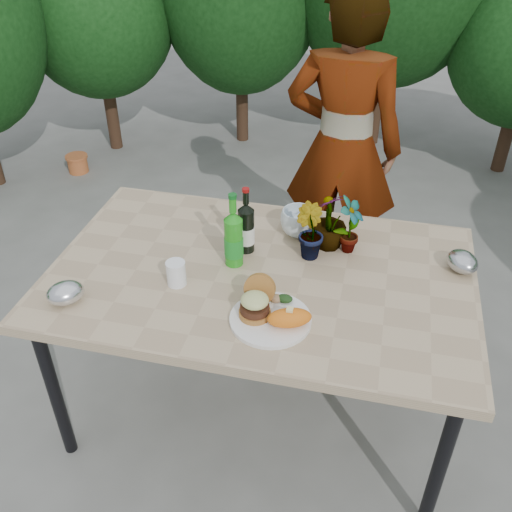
% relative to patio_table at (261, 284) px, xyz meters
% --- Properties ---
extents(ground, '(80.00, 80.00, 0.00)m').
position_rel_patio_table_xyz_m(ground, '(0.00, 0.00, -0.69)').
color(ground, '#60605C').
rests_on(ground, ground).
extents(patio_table, '(1.60, 1.00, 0.75)m').
position_rel_patio_table_xyz_m(patio_table, '(0.00, 0.00, 0.00)').
color(patio_table, tan).
rests_on(patio_table, ground).
extents(shrub_hedge, '(6.91, 5.27, 2.47)m').
position_rel_patio_table_xyz_m(shrub_hedge, '(0.29, 1.72, 0.49)').
color(shrub_hedge, '#382316').
rests_on(shrub_hedge, ground).
extents(dinner_plate, '(0.28, 0.28, 0.01)m').
position_rel_patio_table_xyz_m(dinner_plate, '(0.09, -0.26, 0.06)').
color(dinner_plate, white).
rests_on(dinner_plate, patio_table).
extents(burger_stack, '(0.11, 0.16, 0.11)m').
position_rel_patio_table_xyz_m(burger_stack, '(0.04, -0.24, 0.12)').
color(burger_stack, '#B7722D').
rests_on(burger_stack, dinner_plate).
extents(sweet_potato, '(0.17, 0.12, 0.06)m').
position_rel_patio_table_xyz_m(sweet_potato, '(0.16, -0.28, 0.10)').
color(sweet_potato, orange).
rests_on(sweet_potato, dinner_plate).
extents(grilled_veg, '(0.08, 0.05, 0.03)m').
position_rel_patio_table_xyz_m(grilled_veg, '(0.11, -0.17, 0.09)').
color(grilled_veg, olive).
rests_on(grilled_veg, dinner_plate).
extents(wine_bottle, '(0.07, 0.07, 0.28)m').
position_rel_patio_table_xyz_m(wine_bottle, '(-0.09, 0.13, 0.16)').
color(wine_bottle, black).
rests_on(wine_bottle, patio_table).
extents(sparkling_water, '(0.07, 0.07, 0.30)m').
position_rel_patio_table_xyz_m(sparkling_water, '(-0.11, 0.03, 0.17)').
color(sparkling_water, '#20931A').
rests_on(sparkling_water, patio_table).
extents(plastic_cup, '(0.07, 0.07, 0.09)m').
position_rel_patio_table_xyz_m(plastic_cup, '(-0.29, -0.14, 0.10)').
color(plastic_cup, white).
rests_on(plastic_cup, patio_table).
extents(seedling_left, '(0.13, 0.15, 0.24)m').
position_rel_patio_table_xyz_m(seedling_left, '(0.31, 0.21, 0.18)').
color(seedling_left, '#265A1F').
rests_on(seedling_left, patio_table).
extents(seedling_mid, '(0.16, 0.15, 0.22)m').
position_rel_patio_table_xyz_m(seedling_mid, '(0.16, 0.15, 0.17)').
color(seedling_mid, '#285F20').
rests_on(seedling_mid, patio_table).
extents(seedling_right, '(0.19, 0.19, 0.24)m').
position_rel_patio_table_xyz_m(seedling_right, '(0.22, 0.23, 0.18)').
color(seedling_right, '#21571E').
rests_on(seedling_right, patio_table).
extents(blue_bowl, '(0.16, 0.16, 0.11)m').
position_rel_patio_table_xyz_m(blue_bowl, '(0.09, 0.29, 0.11)').
color(blue_bowl, silver).
rests_on(blue_bowl, patio_table).
extents(foil_packet_left, '(0.17, 0.17, 0.08)m').
position_rel_patio_table_xyz_m(foil_packet_left, '(-0.63, -0.33, 0.10)').
color(foil_packet_left, silver).
rests_on(foil_packet_left, patio_table).
extents(foil_packet_right, '(0.16, 0.17, 0.08)m').
position_rel_patio_table_xyz_m(foil_packet_right, '(0.74, 0.19, 0.10)').
color(foil_packet_right, '#AEB1B5').
rests_on(foil_packet_right, patio_table).
extents(person, '(0.62, 0.43, 1.64)m').
position_rel_patio_table_xyz_m(person, '(0.19, 1.01, 0.13)').
color(person, '#9B624D').
rests_on(person, ground).
extents(terracotta_pot, '(0.17, 0.17, 0.14)m').
position_rel_patio_table_xyz_m(terracotta_pot, '(-1.89, 1.91, -0.62)').
color(terracotta_pot, '#BE6130').
rests_on(terracotta_pot, ground).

